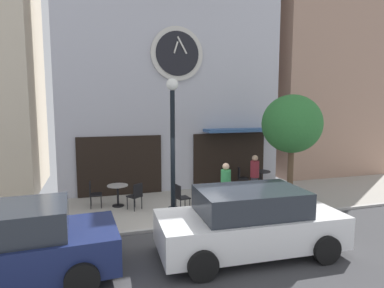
{
  "coord_description": "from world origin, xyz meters",
  "views": [
    {
      "loc": [
        -2.58,
        -8.57,
        3.48
      ],
      "look_at": [
        0.66,
        2.06,
        2.15
      ],
      "focal_mm": 30.4,
      "sensor_mm": 36.0,
      "label": 1
    }
  ],
  "objects": [
    {
      "name": "ground_plane",
      "position": [
        0.0,
        -0.44,
        -0.02
      ],
      "size": [
        26.72,
        9.16,
        0.13
      ],
      "color": "#9E998E"
    },
    {
      "name": "clock_building",
      "position": [
        0.66,
        5.18,
        5.62
      ],
      "size": [
        9.17,
        3.34,
        10.96
      ],
      "color": "#B2B2BC",
      "rests_on": "ground_plane"
    },
    {
      "name": "neighbor_building_right",
      "position": [
        8.75,
        5.93,
        6.69
      ],
      "size": [
        5.72,
        3.6,
        13.38
      ],
      "color": "#9E7A66",
      "rests_on": "ground_plane"
    },
    {
      "name": "street_lamp",
      "position": [
        -0.32,
        0.85,
        2.17
      ],
      "size": [
        0.36,
        0.36,
        4.27
      ],
      "color": "black",
      "rests_on": "ground_plane"
    },
    {
      "name": "street_tree",
      "position": [
        3.81,
        0.88,
        2.84
      ],
      "size": [
        2.06,
        1.86,
        3.84
      ],
      "color": "brown",
      "rests_on": "ground_plane"
    },
    {
      "name": "cafe_table_rightmost",
      "position": [
        -1.85,
        2.64,
        0.53
      ],
      "size": [
        0.71,
        0.71,
        0.74
      ],
      "color": "black",
      "rests_on": "ground_plane"
    },
    {
      "name": "cafe_table_center_right",
      "position": [
        0.92,
        1.53,
        0.57
      ],
      "size": [
        0.78,
        0.78,
        0.77
      ],
      "color": "black",
      "rests_on": "ground_plane"
    },
    {
      "name": "cafe_table_near_curb",
      "position": [
        4.01,
        3.24,
        0.56
      ],
      "size": [
        0.77,
        0.77,
        0.77
      ],
      "color": "black",
      "rests_on": "ground_plane"
    },
    {
      "name": "cafe_chair_curbside",
      "position": [
        -2.66,
        2.73,
        0.53
      ],
      "size": [
        0.41,
        0.41,
        0.9
      ],
      "color": "black",
      "rests_on": "ground_plane"
    },
    {
      "name": "cafe_chair_near_tree",
      "position": [
        0.08,
        1.45,
        0.53
      ],
      "size": [
        0.47,
        0.47,
        0.9
      ],
      "color": "black",
      "rests_on": "ground_plane"
    },
    {
      "name": "cafe_chair_under_awning",
      "position": [
        -1.3,
        2.05,
        0.53
      ],
      "size": [
        0.56,
        0.56,
        0.9
      ],
      "color": "black",
      "rests_on": "ground_plane"
    },
    {
      "name": "cafe_chair_facing_street",
      "position": [
        1.75,
        1.38,
        0.53
      ],
      "size": [
        0.5,
        0.5,
        0.9
      ],
      "color": "black",
      "rests_on": "ground_plane"
    },
    {
      "name": "cafe_chair_by_entrance",
      "position": [
        3.25,
        3.54,
        0.53
      ],
      "size": [
        0.49,
        0.49,
        0.9
      ],
      "color": "black",
      "rests_on": "ground_plane"
    },
    {
      "name": "pedestrian_green",
      "position": [
        1.38,
        0.76,
        0.86
      ],
      "size": [
        0.4,
        0.4,
        1.67
      ],
      "color": "#2D2D38",
      "rests_on": "ground_plane"
    },
    {
      "name": "pedestrian_maroon",
      "position": [
        3.03,
        1.96,
        0.86
      ],
      "size": [
        0.43,
        0.43,
        1.67
      ],
      "color": "#2D2D38",
      "rests_on": "ground_plane"
    },
    {
      "name": "parked_car_navy",
      "position": [
        -4.34,
        -1.82,
        0.76
      ],
      "size": [
        4.39,
        2.21,
        1.55
      ],
      "color": "navy",
      "rests_on": "ground_plane"
    },
    {
      "name": "parked_car_white",
      "position": [
        0.85,
        -1.94,
        0.76
      ],
      "size": [
        4.37,
        2.15,
        1.55
      ],
      "color": "white",
      "rests_on": "ground_plane"
    }
  ]
}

